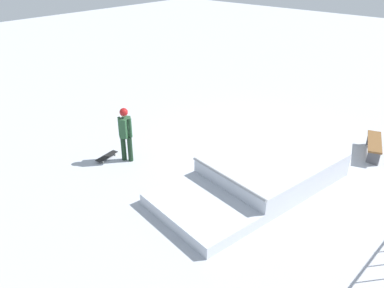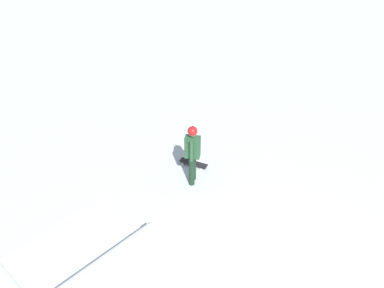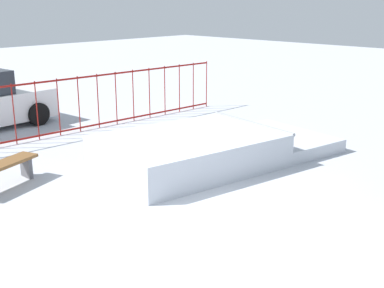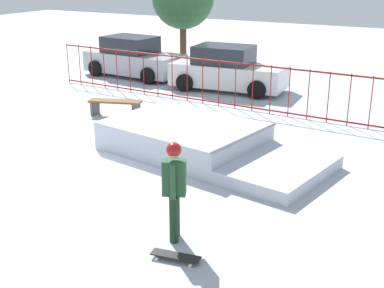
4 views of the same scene
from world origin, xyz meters
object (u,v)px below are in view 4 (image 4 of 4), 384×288
Objects in this scene: skate_ramp at (199,142)px; parked_car_silver at (134,58)px; park_bench at (115,104)px; skateboard at (176,256)px; skater at (174,184)px; parked_car_white at (228,70)px.

skate_ramp is 9.56m from parked_car_silver.
park_bench is at bearing -56.43° from parked_car_silver.
skate_ramp is at bearing -41.48° from parked_car_silver.
skate_ramp reaches higher than skateboard.
skater reaches higher than parked_car_silver.
parked_car_silver is (-8.22, 10.67, -0.28)m from skater.
parked_car_silver is (-6.65, 6.85, 0.41)m from skate_ramp.
parked_car_silver reaches higher than skate_ramp.
skate_ramp is at bearing 104.65° from skateboard.
park_bench is 0.39× the size of parked_car_white.
skateboard is at bearing -82.00° from skater.
parked_car_white reaches higher than skate_ramp.
skater is 2.10× the size of skateboard.
parked_car_white is (-2.26, 6.47, 0.41)m from skate_ramp.
parked_car_white is at bearing 71.90° from park_bench.
parked_car_silver is (-8.57, 11.25, 0.65)m from skateboard.
parked_car_white is at bearing 102.10° from skateboard.
skateboard is 14.16m from parked_car_silver.
parked_car_white is at bearing 86.83° from skater.
parked_car_white is (-4.19, 10.86, 0.65)m from skateboard.
park_bench is at bearing 110.32° from skater.
skate_ramp is 4.81m from skateboard.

